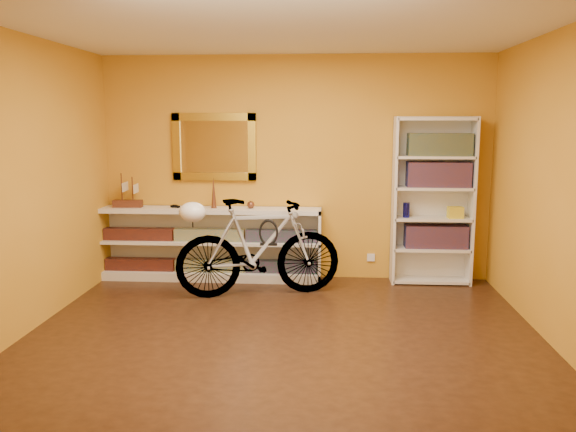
# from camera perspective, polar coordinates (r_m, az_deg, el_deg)

# --- Properties ---
(floor) EXTENTS (4.50, 4.00, 0.01)m
(floor) POSITION_cam_1_polar(r_m,az_deg,el_deg) (5.15, -0.53, -11.82)
(floor) COLOR black
(floor) RESTS_ON ground
(ceiling) EXTENTS (4.50, 4.00, 0.01)m
(ceiling) POSITION_cam_1_polar(r_m,az_deg,el_deg) (4.86, -0.58, 18.20)
(ceiling) COLOR silver
(ceiling) RESTS_ON ground
(back_wall) EXTENTS (4.50, 0.01, 2.60)m
(back_wall) POSITION_cam_1_polar(r_m,az_deg,el_deg) (6.83, 0.74, 4.68)
(back_wall) COLOR #C3831D
(back_wall) RESTS_ON ground
(left_wall) EXTENTS (0.01, 4.00, 2.60)m
(left_wall) POSITION_cam_1_polar(r_m,az_deg,el_deg) (5.49, -24.75, 2.68)
(left_wall) COLOR #C3831D
(left_wall) RESTS_ON ground
(right_wall) EXTENTS (0.01, 4.00, 2.60)m
(right_wall) POSITION_cam_1_polar(r_m,az_deg,el_deg) (5.18, 25.19, 2.29)
(right_wall) COLOR #C3831D
(right_wall) RESTS_ON ground
(gilt_mirror) EXTENTS (0.98, 0.06, 0.78)m
(gilt_mirror) POSITION_cam_1_polar(r_m,az_deg,el_deg) (6.89, -7.24, 6.73)
(gilt_mirror) COLOR olive
(gilt_mirror) RESTS_ON back_wall
(wall_socket) EXTENTS (0.09, 0.02, 0.09)m
(wall_socket) POSITION_cam_1_polar(r_m,az_deg,el_deg) (6.98, 8.12, -4.04)
(wall_socket) COLOR silver
(wall_socket) RESTS_ON back_wall
(console_unit) EXTENTS (2.60, 0.35, 0.85)m
(console_unit) POSITION_cam_1_polar(r_m,az_deg,el_deg) (6.90, -7.63, -2.71)
(console_unit) COLOR silver
(console_unit) RESTS_ON floor
(cd_row_lower) EXTENTS (2.50, 0.13, 0.14)m
(cd_row_lower) POSITION_cam_1_polar(r_m,az_deg,el_deg) (6.93, -7.61, -4.81)
(cd_row_lower) COLOR black
(cd_row_lower) RESTS_ON console_unit
(cd_row_upper) EXTENTS (2.50, 0.13, 0.14)m
(cd_row_upper) POSITION_cam_1_polar(r_m,az_deg,el_deg) (6.85, -7.68, -1.85)
(cd_row_upper) COLOR #1B517C
(cd_row_upper) RESTS_ON console_unit
(model_ship) EXTENTS (0.34, 0.14, 0.40)m
(model_ship) POSITION_cam_1_polar(r_m,az_deg,el_deg) (7.05, -15.47, 2.44)
(model_ship) COLOR #441F13
(model_ship) RESTS_ON console_unit
(toy_car) EXTENTS (0.00, 0.00, 0.00)m
(toy_car) POSITION_cam_1_polar(r_m,az_deg,el_deg) (6.91, -10.97, 0.81)
(toy_car) COLOR black
(toy_car) RESTS_ON console_unit
(bronze_ornament) EXTENTS (0.06, 0.06, 0.37)m
(bronze_ornament) POSITION_cam_1_polar(r_m,az_deg,el_deg) (6.79, -7.29, 2.31)
(bronze_ornament) COLOR brown
(bronze_ornament) RESTS_ON console_unit
(decorative_orb) EXTENTS (0.09, 0.09, 0.09)m
(decorative_orb) POSITION_cam_1_polar(r_m,az_deg,el_deg) (6.73, -3.66, 1.11)
(decorative_orb) COLOR brown
(decorative_orb) RESTS_ON console_unit
(bookcase) EXTENTS (0.90, 0.30, 1.90)m
(bookcase) POSITION_cam_1_polar(r_m,az_deg,el_deg) (6.80, 13.98, 1.41)
(bookcase) COLOR silver
(bookcase) RESTS_ON floor
(book_row_a) EXTENTS (0.70, 0.22, 0.26)m
(book_row_a) POSITION_cam_1_polar(r_m,az_deg,el_deg) (6.87, 14.25, -1.94)
(book_row_a) COLOR maroon
(book_row_a) RESTS_ON bookcase
(book_row_b) EXTENTS (0.70, 0.22, 0.28)m
(book_row_b) POSITION_cam_1_polar(r_m,az_deg,el_deg) (6.78, 14.50, 3.96)
(book_row_b) COLOR maroon
(book_row_b) RESTS_ON bookcase
(book_row_c) EXTENTS (0.70, 0.22, 0.25)m
(book_row_c) POSITION_cam_1_polar(r_m,az_deg,el_deg) (6.75, 14.61, 6.79)
(book_row_c) COLOR #163C50
(book_row_c) RESTS_ON bookcase
(travel_mug) EXTENTS (0.08, 0.08, 0.17)m
(travel_mug) POSITION_cam_1_polar(r_m,az_deg,el_deg) (6.75, 11.50, 0.58)
(travel_mug) COLOR navy
(travel_mug) RESTS_ON bookcase
(red_tin) EXTENTS (0.15, 0.15, 0.17)m
(red_tin) POSITION_cam_1_polar(r_m,az_deg,el_deg) (6.74, 12.45, 6.54)
(red_tin) COLOR maroon
(red_tin) RESTS_ON bookcase
(yellow_bag) EXTENTS (0.17, 0.12, 0.13)m
(yellow_bag) POSITION_cam_1_polar(r_m,az_deg,el_deg) (6.83, 16.06, 0.33)
(yellow_bag) COLOR gold
(yellow_bag) RESTS_ON bookcase
(bicycle) EXTENTS (0.90, 1.85, 1.05)m
(bicycle) POSITION_cam_1_polar(r_m,az_deg,el_deg) (6.18, -2.88, -3.09)
(bicycle) COLOR silver
(bicycle) RESTS_ON floor
(helmet) EXTENTS (0.28, 0.26, 0.21)m
(helmet) POSITION_cam_1_polar(r_m,az_deg,el_deg) (6.05, -9.33, 0.39)
(helmet) COLOR white
(helmet) RESTS_ON bicycle
(u_lock) EXTENTS (0.21, 0.02, 0.21)m
(u_lock) POSITION_cam_1_polar(r_m,az_deg,el_deg) (6.16, -1.92, -1.62)
(u_lock) COLOR black
(u_lock) RESTS_ON bicycle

